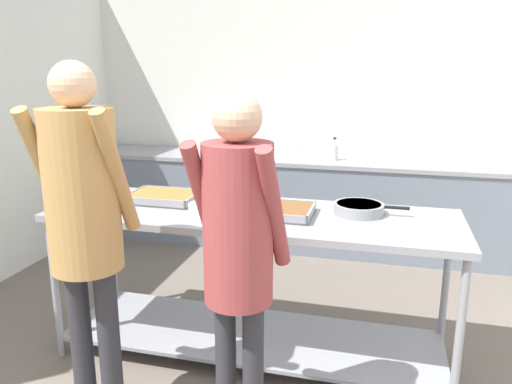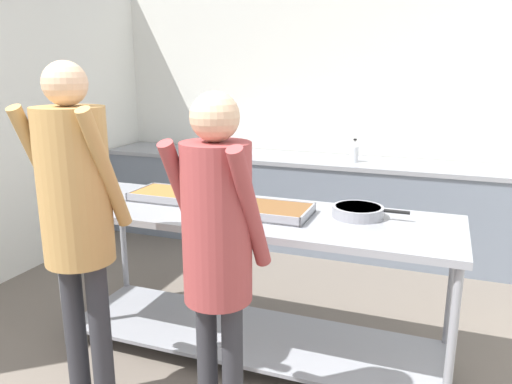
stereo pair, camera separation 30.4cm
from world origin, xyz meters
TOP-DOWN VIEW (x-y plane):
  - wall_rear at (0.00, 3.94)m, footprint 4.98×0.06m
  - back_counter at (0.00, 3.57)m, footprint 4.82×0.65m
  - serving_counter at (-0.08, 1.53)m, footprint 2.43×0.76m
  - serving_tray_roast at (-0.70, 1.63)m, footprint 0.44×0.33m
  - plate_stack at (-0.32, 1.44)m, footprint 0.24×0.24m
  - serving_tray_vegetables at (0.06, 1.52)m, footprint 0.45×0.33m
  - sauce_pan at (0.54, 1.66)m, footprint 0.43×0.29m
  - guest_serving_left at (-0.70, 0.76)m, footprint 0.45×0.37m
  - guest_serving_right at (0.07, 0.74)m, footprint 0.43×0.36m
  - water_bottle at (0.19, 3.52)m, footprint 0.08×0.08m

SIDE VIEW (x-z plane):
  - back_counter at x=0.00m, z-range 0.00..0.91m
  - serving_counter at x=-0.08m, z-range 0.16..1.10m
  - serving_tray_roast at x=-0.70m, z-range 0.94..0.99m
  - serving_tray_vegetables at x=0.06m, z-range 0.94..0.99m
  - plate_stack at x=-0.32m, z-range 0.94..1.00m
  - sauce_pan at x=0.54m, z-range 0.94..1.01m
  - water_bottle at x=0.19m, z-range 0.90..1.12m
  - guest_serving_right at x=0.07m, z-range 0.22..1.90m
  - guest_serving_left at x=-0.70m, z-range 0.22..2.04m
  - wall_rear at x=0.00m, z-range 0.00..2.65m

